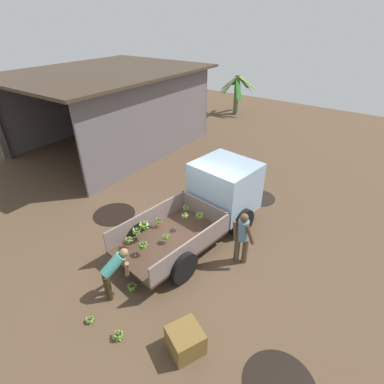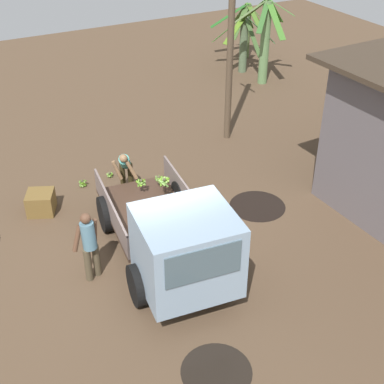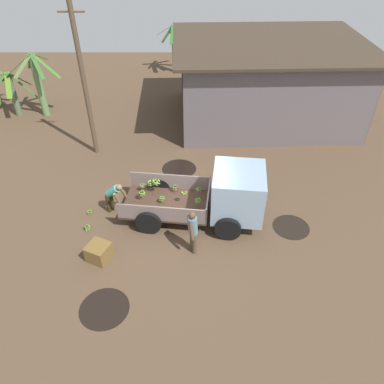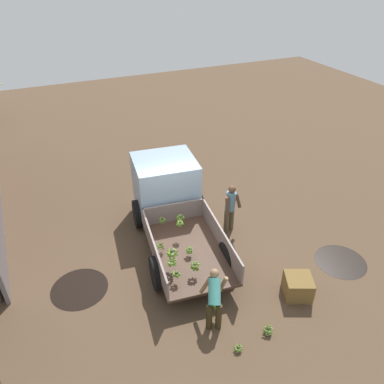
% 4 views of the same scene
% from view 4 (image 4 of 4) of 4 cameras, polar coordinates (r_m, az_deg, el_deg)
% --- Properties ---
extents(ground, '(36.00, 36.00, 0.00)m').
position_cam_4_polar(ground, '(11.05, -2.01, -8.32)').
color(ground, brown).
extents(mud_patch_0, '(1.40, 1.40, 0.01)m').
position_cam_4_polar(mud_patch_0, '(11.35, 21.69, -9.82)').
color(mud_patch_0, black).
rests_on(mud_patch_0, ground).
extents(mud_patch_1, '(1.45, 1.45, 0.01)m').
position_cam_4_polar(mud_patch_1, '(10.28, -16.77, -13.92)').
color(mud_patch_1, black).
rests_on(mud_patch_1, ground).
extents(mud_patch_2, '(1.28, 1.28, 0.01)m').
position_cam_4_polar(mud_patch_2, '(13.88, -5.05, 1.10)').
color(mud_patch_2, black).
rests_on(mud_patch_2, ground).
extents(cargo_truck, '(4.99, 2.54, 2.03)m').
position_cam_4_polar(cargo_truck, '(11.33, -3.57, -0.33)').
color(cargo_truck, '#402C20').
rests_on(cargo_truck, ground).
extents(person_foreground_visitor, '(0.41, 0.65, 1.63)m').
position_cam_4_polar(person_foreground_visitor, '(11.14, 5.87, -2.21)').
color(person_foreground_visitor, brown).
rests_on(person_foreground_visitor, ground).
extents(person_worker_loading, '(0.79, 0.71, 1.30)m').
position_cam_4_polar(person_worker_loading, '(8.68, 3.40, -15.74)').
color(person_worker_loading, '#332914').
rests_on(person_worker_loading, ground).
extents(banana_bunch_on_ground_0, '(0.20, 0.20, 0.15)m').
position_cam_4_polar(banana_bunch_on_ground_0, '(8.77, 7.07, -22.54)').
color(banana_bunch_on_ground_0, '#4A4330').
rests_on(banana_bunch_on_ground_0, ground).
extents(banana_bunch_on_ground_1, '(0.25, 0.24, 0.21)m').
position_cam_4_polar(banana_bunch_on_ground_1, '(9.10, 11.52, -19.91)').
color(banana_bunch_on_ground_1, '#48412F').
rests_on(banana_bunch_on_ground_1, ground).
extents(banana_bunch_on_ground_2, '(0.24, 0.24, 0.20)m').
position_cam_4_polar(banana_bunch_on_ground_2, '(9.41, 3.72, -16.76)').
color(banana_bunch_on_ground_2, '#413B2A').
rests_on(banana_bunch_on_ground_2, ground).
extents(wooden_crate_0, '(0.87, 0.87, 0.56)m').
position_cam_4_polar(wooden_crate_0, '(9.90, 15.82, -13.68)').
color(wooden_crate_0, brown).
rests_on(wooden_crate_0, ground).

